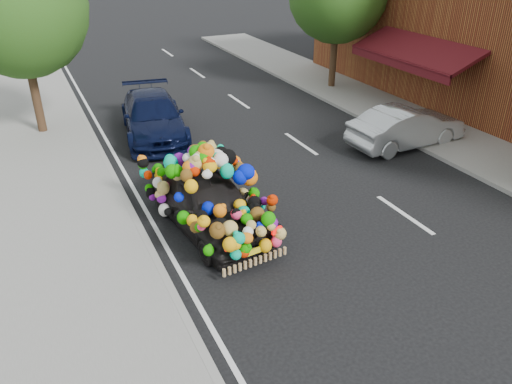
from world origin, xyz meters
The scene contains 9 objects.
ground centered at (0.00, 0.00, 0.00)m, with size 100.00×100.00×0.00m, color black.
sidewalk centered at (-4.30, 0.00, 0.06)m, with size 4.00×60.00×0.12m, color gray.
kerb centered at (-2.35, 0.00, 0.07)m, with size 0.15×60.00×0.13m, color gray.
footpath_far centered at (8.20, 3.00, 0.06)m, with size 3.00×40.00×0.12m, color gray.
lane_markings centered at (3.60, 0.00, 0.01)m, with size 6.00×50.00×0.01m, color silver, non-canonical shape.
tree_near_sidewalk centered at (-3.80, 9.50, 4.02)m, with size 4.20×4.20×6.13m.
plush_art_car centered at (-0.86, 1.48, 1.00)m, with size 2.38×4.29×1.98m.
navy_sedan centered at (-0.45, 7.70, 0.68)m, with size 1.89×4.66×1.35m, color black.
silver_hatchback centered at (6.49, 3.45, 0.63)m, with size 1.34×3.83×1.26m, color #AEB1B5.
Camera 1 is at (-4.10, -7.87, 6.07)m, focal length 35.00 mm.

